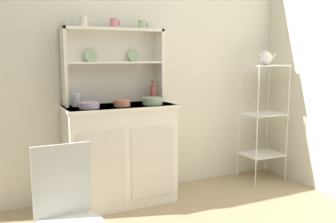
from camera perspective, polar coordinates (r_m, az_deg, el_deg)
name	(u,v)px	position (r m, az deg, el deg)	size (l,w,h in m)	color
wall_back	(134,62)	(3.53, -5.31, 7.60)	(3.84, 0.05, 2.50)	silver
hutch_cabinet	(120,153)	(3.32, -7.36, -6.41)	(0.97, 0.45, 0.88)	white
hutch_shelf_unit	(113,60)	(3.36, -8.51, 7.88)	(0.90, 0.18, 0.67)	silver
bakers_rack	(263,111)	(3.96, 14.46, 0.11)	(0.41, 0.33, 1.22)	silver
wire_chair	(66,210)	(2.05, -15.48, -14.45)	(0.36, 0.36, 0.85)	white
cup_cream_0	(84,21)	(3.27, -12.89, 13.39)	(0.08, 0.07, 0.09)	silver
cup_rose_1	(114,23)	(3.34, -8.33, 13.34)	(0.09, 0.07, 0.08)	#D17A84
cup_sage_2	(142,24)	(3.42, -3.98, 13.26)	(0.09, 0.07, 0.08)	#9EB78E
bowl_mixing_large	(89,105)	(3.09, -12.05, 0.94)	(0.17, 0.17, 0.05)	#B79ECC
bowl_floral_medium	(122,103)	(3.16, -7.11, 1.32)	(0.14, 0.14, 0.06)	#C67556
bowl_cream_small	(152,101)	(3.26, -2.42, 1.64)	(0.17, 0.17, 0.06)	#9EB78E
jam_bottle	(153,93)	(3.43, -2.32, 2.82)	(0.05, 0.05, 0.20)	#B74C47
utensil_jar	(76,100)	(3.21, -14.00, 1.79)	(0.08, 0.08, 0.24)	#B2B7C6
porcelain_teapot	(265,58)	(3.92, 14.75, 8.00)	(0.23, 0.14, 0.16)	white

